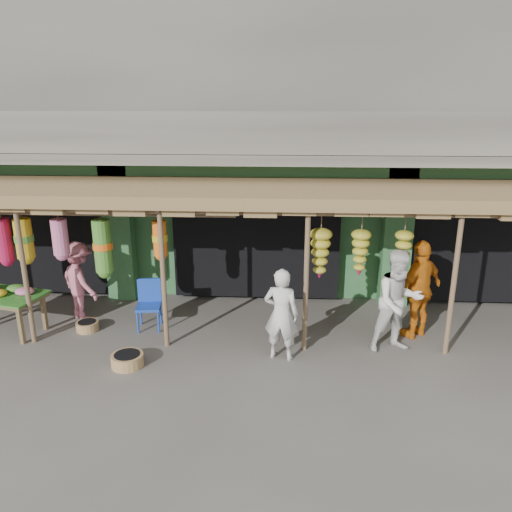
# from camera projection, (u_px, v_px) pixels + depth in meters

# --- Properties ---
(ground) EXTENTS (80.00, 80.00, 0.00)m
(ground) POSITION_uv_depth(u_px,v_px,m) (250.00, 342.00, 9.25)
(ground) COLOR #514C47
(ground) RESTS_ON ground
(building) EXTENTS (16.40, 6.80, 7.00)m
(building) POSITION_uv_depth(u_px,v_px,m) (262.00, 138.00, 12.88)
(building) COLOR gray
(building) RESTS_ON ground
(awning) EXTENTS (14.00, 2.70, 2.79)m
(awning) POSITION_uv_depth(u_px,v_px,m) (243.00, 197.00, 9.25)
(awning) COLOR brown
(awning) RESTS_ON ground
(flower_table) EXTENTS (1.69, 1.22, 0.92)m
(flower_table) POSITION_uv_depth(u_px,v_px,m) (4.00, 296.00, 9.47)
(flower_table) COLOR brown
(flower_table) RESTS_ON ground
(blue_chair) EXTENTS (0.51, 0.52, 0.97)m
(blue_chair) POSITION_uv_depth(u_px,v_px,m) (149.00, 301.00, 9.75)
(blue_chair) COLOR #1C42B6
(blue_chair) RESTS_ON ground
(basket_left) EXTENTS (0.44, 0.44, 0.18)m
(basket_left) POSITION_uv_depth(u_px,v_px,m) (87.00, 326.00, 9.71)
(basket_left) COLOR olive
(basket_left) RESTS_ON ground
(basket_mid) EXTENTS (0.60, 0.60, 0.21)m
(basket_mid) POSITION_uv_depth(u_px,v_px,m) (127.00, 360.00, 8.41)
(basket_mid) COLOR #9E7747
(basket_mid) RESTS_ON ground
(person_front) EXTENTS (0.66, 0.50, 1.64)m
(person_front) POSITION_uv_depth(u_px,v_px,m) (281.00, 314.00, 8.46)
(person_front) COLOR silver
(person_front) RESTS_ON ground
(person_right) EXTENTS (1.06, 0.92, 1.87)m
(person_right) POSITION_uv_depth(u_px,v_px,m) (398.00, 302.00, 8.70)
(person_right) COLOR silver
(person_right) RESTS_ON ground
(person_vendor) EXTENTS (1.15, 1.04, 1.88)m
(person_vendor) POSITION_uv_depth(u_px,v_px,m) (420.00, 289.00, 9.25)
(person_vendor) COLOR orange
(person_vendor) RESTS_ON ground
(person_shopper) EXTENTS (1.19, 1.13, 1.62)m
(person_shopper) POSITION_uv_depth(u_px,v_px,m) (80.00, 281.00, 10.05)
(person_shopper) COLOR #CA6B7F
(person_shopper) RESTS_ON ground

